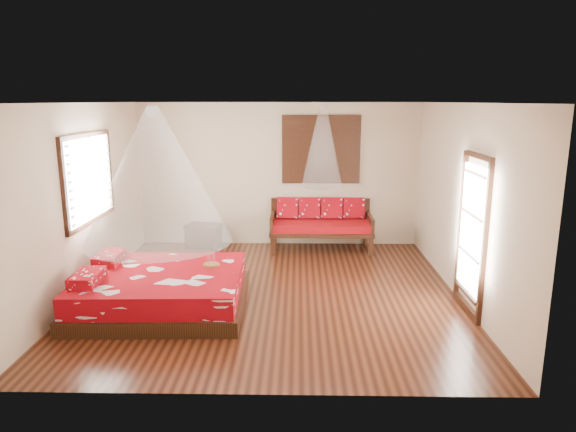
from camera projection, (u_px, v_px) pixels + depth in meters
name	position (u px, v px, depth m)	size (l,w,h in m)	color
room	(271.00, 202.00, 7.42)	(5.54, 5.54, 2.84)	black
bed	(161.00, 289.00, 7.16)	(2.33, 2.12, 0.65)	black
daybed	(321.00, 222.00, 9.93)	(1.95, 0.87, 0.98)	black
storage_chest	(203.00, 236.00, 10.10)	(0.73, 0.59, 0.45)	black
shutter_panel	(321.00, 150.00, 9.95)	(1.52, 0.06, 1.32)	black
window_left	(90.00, 178.00, 7.61)	(0.10, 1.74, 1.34)	black
glazed_door	(472.00, 235.00, 6.86)	(0.08, 1.02, 2.16)	black
wine_tray	(211.00, 262.00, 7.39)	(0.23, 0.23, 0.19)	brown
mosquito_net_main	(156.00, 176.00, 6.81)	(1.98, 1.98, 1.80)	silver
mosquito_net_daybed	(322.00, 146.00, 9.47)	(0.77, 0.77, 1.50)	silver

